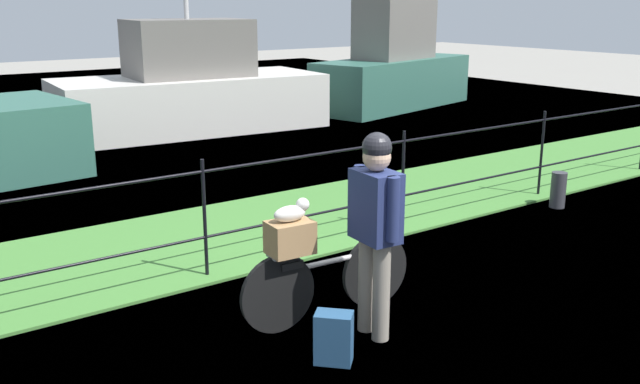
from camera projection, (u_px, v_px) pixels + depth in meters
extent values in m
plane|color=gray|center=(457.00, 322.00, 5.95)|extent=(60.00, 60.00, 0.00)
cube|color=#478438|center=(266.00, 227.00, 8.41)|extent=(27.00, 2.40, 0.03)
plane|color=slate|center=(96.00, 144.00, 13.30)|extent=(30.00, 30.00, 0.00)
cylinder|color=black|center=(205.00, 220.00, 6.75)|extent=(0.04, 0.04, 1.20)
cylinder|color=black|center=(403.00, 181.00, 8.20)|extent=(0.04, 0.04, 1.20)
cylinder|color=black|center=(541.00, 154.00, 9.64)|extent=(0.04, 0.04, 1.20)
cylinder|color=black|center=(313.00, 215.00, 7.52)|extent=(18.00, 0.03, 0.03)
cylinder|color=black|center=(313.00, 155.00, 7.35)|extent=(18.00, 0.03, 0.03)
cylinder|color=black|center=(375.00, 271.00, 6.19)|extent=(0.67, 0.09, 0.67)
cylinder|color=black|center=(278.00, 294.00, 5.69)|extent=(0.67, 0.09, 0.67)
cylinder|color=#BCB7B2|center=(329.00, 262.00, 5.89)|extent=(0.76, 0.10, 0.04)
cube|color=black|center=(290.00, 265.00, 5.69)|extent=(0.21, 0.10, 0.06)
cube|color=slate|center=(290.00, 254.00, 5.67)|extent=(0.37, 0.19, 0.02)
cube|color=#A87F51|center=(290.00, 237.00, 5.63)|extent=(0.38, 0.28, 0.27)
ellipsoid|color=silver|center=(290.00, 214.00, 5.58)|extent=(0.29, 0.16, 0.13)
sphere|color=silver|center=(303.00, 204.00, 5.62)|extent=(0.11, 0.11, 0.11)
cylinder|color=gray|center=(367.00, 284.00, 5.71)|extent=(0.14, 0.14, 0.82)
cylinder|color=gray|center=(381.00, 292.00, 5.54)|extent=(0.14, 0.14, 0.82)
cube|color=navy|center=(376.00, 206.00, 5.44)|extent=(0.29, 0.42, 0.56)
cylinder|color=navy|center=(360.00, 196.00, 5.62)|extent=(0.10, 0.10, 0.50)
cylinder|color=navy|center=(393.00, 209.00, 5.25)|extent=(0.10, 0.10, 0.50)
sphere|color=tan|center=(377.00, 157.00, 5.34)|extent=(0.22, 0.22, 0.22)
sphere|color=black|center=(377.00, 147.00, 5.32)|extent=(0.23, 0.23, 0.23)
cube|color=#28517A|center=(334.00, 338.00, 5.24)|extent=(0.32, 0.33, 0.40)
cylinder|color=#38383D|center=(558.00, 190.00, 9.20)|extent=(0.20, 0.20, 0.48)
cube|color=silver|center=(191.00, 103.00, 14.66)|extent=(5.64, 2.67, 1.13)
cube|color=slate|center=(188.00, 48.00, 14.36)|extent=(2.53, 1.76, 1.16)
cube|color=#336656|center=(393.00, 83.00, 17.79)|extent=(5.08, 2.78, 1.23)
cube|color=slate|center=(395.00, 29.00, 17.43)|extent=(2.34, 1.63, 1.45)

